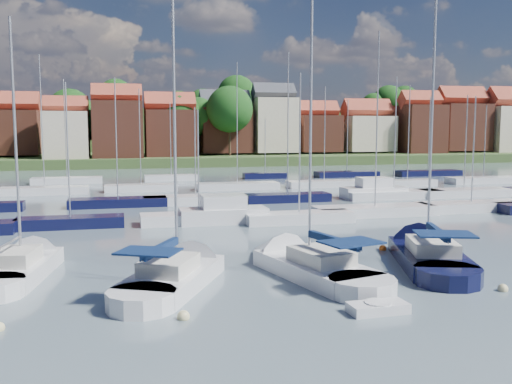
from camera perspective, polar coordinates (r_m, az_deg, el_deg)
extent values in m
plane|color=#485961|center=(66.48, -1.88, -0.11)|extent=(260.00, 260.00, 0.00)
cube|color=silver|center=(28.13, -8.28, -8.87)|extent=(5.95, 7.81, 1.20)
cone|color=silver|center=(32.24, -5.32, -6.84)|extent=(4.27, 4.49, 3.01)
cylinder|color=silver|center=(24.94, -11.37, -10.95)|extent=(4.05, 4.05, 1.20)
cube|color=beige|center=(27.44, -8.69, -7.23)|extent=(3.24, 3.64, 0.70)
cylinder|color=#B2B2B7|center=(27.59, -8.14, 6.16)|extent=(0.14, 0.14, 13.38)
cylinder|color=#B2B2B7|center=(26.35, -9.54, -5.92)|extent=(1.90, 3.63, 0.10)
cube|color=#0D1F44|center=(26.31, -9.55, -5.60)|extent=(1.99, 3.54, 0.35)
cube|color=#0D1F44|center=(25.11, -10.71, -5.86)|extent=(3.10, 2.77, 0.08)
cube|color=silver|center=(29.78, 5.90, -7.97)|extent=(5.00, 8.14, 1.20)
cone|color=silver|center=(33.68, 1.32, -6.23)|extent=(4.00, 4.37, 3.16)
cylinder|color=silver|center=(26.85, 10.53, -9.67)|extent=(3.86, 3.86, 1.20)
cube|color=beige|center=(29.13, 6.51, -6.38)|extent=(2.95, 3.62, 0.70)
cylinder|color=#B2B2B7|center=(29.27, 5.49, 6.86)|extent=(0.14, 0.14, 14.04)
cylinder|color=#B2B2B7|center=(28.12, 7.76, -5.10)|extent=(1.17, 4.10, 0.10)
cube|color=#0D1F44|center=(28.09, 7.77, -4.80)|extent=(1.31, 3.95, 0.35)
cube|color=#0D1F44|center=(26.99, 9.50, -4.97)|extent=(3.08, 2.52, 0.08)
cube|color=black|center=(33.52, 16.93, -6.58)|extent=(5.60, 8.60, 1.20)
cone|color=black|center=(38.28, 15.30, -4.91)|extent=(4.35, 4.70, 3.32)
cylinder|color=black|center=(29.76, 18.62, -8.29)|extent=(4.18, 4.18, 1.20)
cube|color=beige|center=(32.79, 17.20, -5.18)|extent=(3.23, 3.87, 0.70)
cylinder|color=#B2B2B7|center=(33.23, 17.19, 7.45)|extent=(0.14, 0.14, 15.08)
cylinder|color=#B2B2B7|center=(31.57, 17.70, -4.07)|extent=(1.45, 4.24, 0.10)
cube|color=#0D1F44|center=(31.55, 17.71, -3.80)|extent=(1.58, 4.09, 0.35)
cube|color=#0D1F44|center=(30.15, 18.35, -4.01)|extent=(3.30, 2.76, 0.08)
cube|color=silver|center=(31.96, -22.65, -7.44)|extent=(3.89, 7.21, 1.20)
cone|color=silver|center=(35.94, -20.54, -5.83)|extent=(3.34, 3.73, 2.85)
cube|color=beige|center=(31.31, -22.99, -5.96)|extent=(2.42, 3.13, 0.70)
cylinder|color=#B2B2B7|center=(31.54, -22.92, 4.77)|extent=(0.14, 0.14, 12.30)
cylinder|color=#B2B2B7|center=(30.27, -23.63, -4.76)|extent=(0.70, 3.77, 0.10)
cube|color=silver|center=(24.70, 12.09, -11.33)|extent=(2.52, 1.24, 0.49)
cylinder|color=silver|center=(24.66, 12.10, -11.03)|extent=(1.15, 1.15, 0.31)
sphere|color=beige|center=(23.65, -7.27, -12.50)|extent=(0.52, 0.52, 0.52)
sphere|color=#D85914|center=(26.73, 7.94, -10.25)|extent=(0.51, 0.51, 0.51)
sphere|color=beige|center=(29.61, 23.44, -9.07)|extent=(0.48, 0.48, 0.48)
sphere|color=#D85914|center=(36.80, 12.55, -5.69)|extent=(0.45, 0.45, 0.45)
cube|color=black|center=(45.93, -18.06, -2.99)|extent=(8.01, 2.24, 1.00)
cylinder|color=#B2B2B7|center=(45.37, -18.31, 3.98)|extent=(0.12, 0.12, 10.16)
cube|color=silver|center=(45.87, -5.73, -2.71)|extent=(9.22, 2.58, 1.00)
cylinder|color=#B2B2B7|center=(45.36, -5.80, 3.03)|extent=(0.12, 0.12, 8.18)
cube|color=silver|center=(46.08, 4.33, -2.65)|extent=(8.78, 2.46, 1.00)
cylinder|color=#B2B2B7|center=(45.51, 4.40, 4.86)|extent=(0.12, 0.12, 11.06)
cube|color=silver|center=(50.77, 11.80, -1.92)|extent=(10.79, 3.02, 1.00)
cylinder|color=#B2B2B7|center=(50.24, 12.01, 7.07)|extent=(0.12, 0.12, 14.87)
cube|color=silver|center=(55.93, 20.70, -1.43)|extent=(10.13, 2.84, 1.00)
cylinder|color=#B2B2B7|center=(55.48, 20.93, 4.00)|extent=(0.12, 0.12, 9.59)
cube|color=silver|center=(45.95, -3.28, -2.48)|extent=(7.00, 2.60, 1.40)
cube|color=silver|center=(45.79, -3.29, -1.12)|extent=(3.50, 2.20, 1.30)
cube|color=black|center=(56.77, -13.63, -1.08)|extent=(9.30, 2.60, 1.00)
cylinder|color=#B2B2B7|center=(56.30, -13.81, 5.23)|extent=(0.12, 0.12, 11.48)
cube|color=silver|center=(57.63, -6.05, -0.82)|extent=(10.40, 2.91, 1.00)
cylinder|color=#B2B2B7|center=(57.21, -6.11, 4.04)|extent=(0.12, 0.12, 8.77)
cube|color=black|center=(58.90, 3.17, -0.63)|extent=(8.80, 2.46, 1.00)
cylinder|color=#B2B2B7|center=(58.44, 3.22, 6.84)|extent=(0.12, 0.12, 14.33)
cube|color=silver|center=(63.25, 13.59, -0.31)|extent=(10.73, 3.00, 1.00)
cylinder|color=#B2B2B7|center=(62.83, 13.75, 5.65)|extent=(0.12, 0.12, 12.14)
cube|color=silver|center=(67.35, 20.06, -0.12)|extent=(10.48, 2.93, 1.00)
cylinder|color=#B2B2B7|center=(66.97, 20.25, 4.68)|extent=(0.12, 0.12, 10.28)
cube|color=silver|center=(63.13, 11.69, -0.14)|extent=(7.00, 2.60, 1.40)
cube|color=silver|center=(63.01, 11.71, 0.85)|extent=(3.50, 2.20, 1.30)
cube|color=silver|center=(69.74, -20.37, 0.08)|extent=(9.71, 2.72, 1.00)
cylinder|color=#B2B2B7|center=(69.36, -20.63, 6.62)|extent=(0.12, 0.12, 14.88)
cube|color=silver|center=(69.60, -11.42, 0.35)|extent=(8.49, 2.38, 1.00)
cylinder|color=#B2B2B7|center=(69.22, -11.53, 5.42)|extent=(0.12, 0.12, 11.31)
cube|color=silver|center=(70.28, -1.88, 0.54)|extent=(10.16, 2.85, 1.00)
cylinder|color=#B2B2B7|center=(69.89, -1.90, 6.91)|extent=(0.12, 0.12, 14.59)
cube|color=silver|center=(73.54, 6.82, 0.76)|extent=(9.53, 2.67, 1.00)
cylinder|color=#B2B2B7|center=(73.18, 6.88, 5.80)|extent=(0.12, 0.12, 11.91)
cube|color=silver|center=(76.83, 14.88, 0.83)|extent=(7.62, 2.13, 1.00)
cylinder|color=#B2B2B7|center=(76.49, 15.03, 5.73)|extent=(0.12, 0.12, 12.13)
cube|color=silver|center=(84.14, 21.77, 1.06)|extent=(10.17, 2.85, 1.00)
cylinder|color=#B2B2B7|center=(83.84, 21.93, 4.72)|extent=(0.12, 0.12, 9.73)
cube|color=silver|center=(81.82, -18.36, 1.06)|extent=(9.24, 2.59, 1.00)
cylinder|color=#B2B2B7|center=(81.49, -18.54, 6.02)|extent=(0.12, 0.12, 13.17)
cube|color=silver|center=(82.61, -8.48, 1.37)|extent=(7.57, 2.12, 1.00)
cylinder|color=#B2B2B7|center=(82.30, -8.54, 5.27)|extent=(0.12, 0.12, 10.24)
cube|color=black|center=(85.16, 0.91, 1.59)|extent=(6.58, 1.84, 1.00)
cylinder|color=#B2B2B7|center=(84.89, 0.92, 4.62)|extent=(0.12, 0.12, 8.01)
cube|color=black|center=(89.27, 9.07, 1.74)|extent=(9.92, 2.78, 1.00)
cylinder|color=#B2B2B7|center=(88.98, 9.14, 5.56)|extent=(0.12, 0.12, 10.92)
cube|color=black|center=(94.32, 16.81, 1.79)|extent=(10.55, 2.95, 1.00)
cylinder|color=#B2B2B7|center=(94.04, 16.94, 5.59)|extent=(0.12, 0.12, 11.51)
cube|color=#374924|center=(142.48, -8.22, 3.50)|extent=(200.00, 70.00, 3.00)
cube|color=#374924|center=(167.21, -9.07, 5.53)|extent=(200.00, 60.00, 14.00)
cube|color=brown|center=(124.10, -23.12, 5.49)|extent=(10.37, 9.97, 8.73)
cube|color=#973D2C|center=(124.18, -23.24, 8.09)|extent=(10.57, 5.13, 5.13)
cube|color=beige|center=(114.04, -18.40, 5.40)|extent=(8.09, 8.80, 8.96)
cube|color=#973D2C|center=(114.10, -18.50, 8.14)|extent=(8.25, 4.00, 4.00)
cube|color=brown|center=(114.59, -13.67, 6.05)|extent=(9.36, 10.17, 10.97)
cube|color=#973D2C|center=(114.74, -13.76, 9.36)|extent=(9.54, 4.63, 4.63)
cube|color=brown|center=(116.77, -8.58, 5.79)|extent=(9.90, 8.56, 9.42)
cube|color=#973D2C|center=(116.85, -8.63, 8.69)|extent=(10.10, 4.90, 4.90)
cube|color=brown|center=(123.38, -3.13, 6.18)|extent=(10.59, 8.93, 9.49)
cube|color=#383A42|center=(123.49, -3.15, 8.99)|extent=(10.80, 5.24, 5.24)
cube|color=beige|center=(124.93, 1.76, 6.69)|extent=(9.01, 8.61, 11.65)
cube|color=#383A42|center=(125.14, 1.77, 9.86)|extent=(9.19, 4.46, 4.46)
cube|color=brown|center=(129.24, 6.11, 5.84)|extent=(9.10, 9.34, 8.00)
cube|color=#973D2C|center=(129.28, 6.14, 8.11)|extent=(9.28, 4.50, 4.50)
cube|color=beige|center=(133.31, 10.97, 5.75)|extent=(10.86, 9.59, 7.88)
cube|color=#973D2C|center=(133.35, 11.02, 8.02)|extent=(11.07, 5.37, 5.37)
cube|color=brown|center=(136.29, 15.99, 6.03)|extent=(9.18, 9.96, 10.97)
cube|color=#973D2C|center=(136.42, 16.08, 8.81)|extent=(9.36, 4.54, 4.54)
cube|color=brown|center=(143.35, 19.74, 6.11)|extent=(11.39, 9.67, 10.76)
cube|color=#973D2C|center=(143.50, 19.84, 8.82)|extent=(11.62, 5.64, 5.64)
cube|color=beige|center=(149.29, 24.26, 5.70)|extent=(12.95, 8.52, 10.80)
cylinder|color=#382619|center=(156.77, 13.06, 6.67)|extent=(0.50, 0.50, 4.47)
sphere|color=#184816|center=(156.92, 13.12, 8.89)|extent=(8.18, 8.18, 8.18)
cylinder|color=#382619|center=(121.82, -5.68, 4.69)|extent=(0.50, 0.50, 4.46)
sphere|color=#184816|center=(121.78, -5.71, 7.53)|extent=(8.15, 8.15, 8.15)
cylinder|color=#382619|center=(141.27, -1.95, 6.89)|extent=(0.50, 0.50, 5.15)
sphere|color=#184816|center=(141.49, -1.96, 9.72)|extent=(9.41, 9.41, 9.41)
cylinder|color=#382619|center=(140.97, -13.78, 6.75)|extent=(0.50, 0.50, 4.56)
sphere|color=#184816|center=(141.15, -13.85, 9.26)|extent=(8.34, 8.34, 8.34)
cylinder|color=#382619|center=(130.31, -18.01, 4.67)|extent=(0.50, 0.50, 5.15)
sphere|color=#184816|center=(130.31, -18.12, 7.75)|extent=(9.42, 9.42, 9.42)
cylinder|color=#382619|center=(132.25, -1.77, 4.71)|extent=(0.50, 0.50, 3.77)
sphere|color=#184816|center=(132.19, -1.78, 6.93)|extent=(6.89, 6.89, 6.89)
cylinder|color=#382619|center=(117.81, -2.64, 4.84)|extent=(0.50, 0.50, 5.21)
sphere|color=#184816|center=(117.81, -2.66, 8.28)|extent=(9.53, 9.53, 9.53)
cylinder|color=#382619|center=(147.13, 17.24, 4.45)|extent=(0.50, 0.50, 2.97)
sphere|color=#184816|center=(147.06, 17.29, 6.02)|extent=(5.44, 5.44, 5.44)
cylinder|color=#382619|center=(119.10, -7.74, 4.71)|extent=(0.50, 0.50, 4.84)
sphere|color=#184816|center=(119.07, -7.79, 7.87)|extent=(8.85, 8.85, 8.85)
cylinder|color=#382619|center=(155.16, 11.66, 6.58)|extent=(0.50, 0.50, 3.72)
sphere|color=#184816|center=(155.26, 11.70, 8.44)|extent=(6.80, 6.80, 6.80)
cylinder|color=#382619|center=(136.68, 16.01, 4.58)|extent=(0.50, 0.50, 4.05)
sphere|color=#184816|center=(136.62, 16.08, 6.88)|extent=(7.40, 7.40, 7.40)
cylinder|color=#382619|center=(139.42, -5.31, 6.60)|extent=(0.50, 0.50, 3.93)
sphere|color=#184816|center=(139.53, -5.34, 8.79)|extent=(7.19, 7.19, 7.19)
cylinder|color=#382619|center=(132.45, 5.83, 4.70)|extent=(0.50, 0.50, 3.82)
sphere|color=#184816|center=(132.38, 5.86, 6.94)|extent=(6.99, 6.99, 6.99)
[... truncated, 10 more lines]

